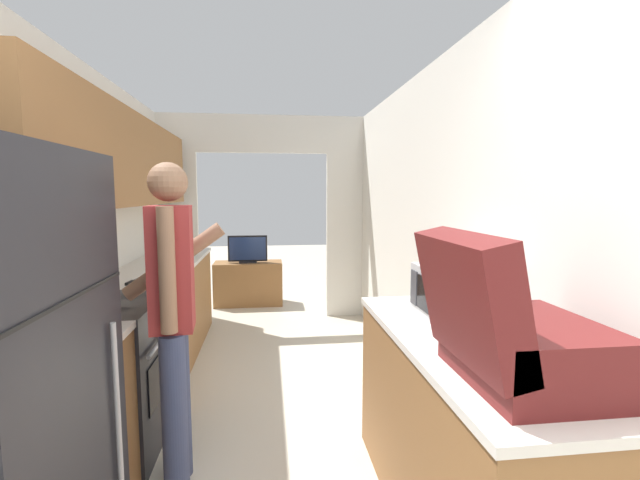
{
  "coord_description": "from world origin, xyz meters",
  "views": [
    {
      "loc": [
        0.05,
        -0.77,
        1.57
      ],
      "look_at": [
        0.42,
        2.22,
        1.24
      ],
      "focal_mm": 24.0,
      "sensor_mm": 36.0,
      "label": 1
    }
  ],
  "objects_px": {
    "range_oven": "(105,377)",
    "suitcase": "(508,332)",
    "microwave": "(458,293)",
    "knife": "(132,282)",
    "television": "(248,249)",
    "tv_cabinet": "(249,283)",
    "person": "(173,316)"
  },
  "relations": [
    {
      "from": "suitcase",
      "to": "microwave",
      "type": "height_order",
      "value": "suitcase"
    },
    {
      "from": "person",
      "to": "microwave",
      "type": "relative_size",
      "value": 3.89
    },
    {
      "from": "range_oven",
      "to": "television",
      "type": "distance_m",
      "value": 3.45
    },
    {
      "from": "range_oven",
      "to": "suitcase",
      "type": "relative_size",
      "value": 1.91
    },
    {
      "from": "television",
      "to": "knife",
      "type": "bearing_deg",
      "value": -104.31
    },
    {
      "from": "television",
      "to": "knife",
      "type": "relative_size",
      "value": 1.75
    },
    {
      "from": "person",
      "to": "knife",
      "type": "bearing_deg",
      "value": 22.03
    },
    {
      "from": "tv_cabinet",
      "to": "knife",
      "type": "distance_m",
      "value": 2.95
    },
    {
      "from": "range_oven",
      "to": "person",
      "type": "height_order",
      "value": "person"
    },
    {
      "from": "suitcase",
      "to": "television",
      "type": "height_order",
      "value": "suitcase"
    },
    {
      "from": "suitcase",
      "to": "television",
      "type": "relative_size",
      "value": 1.03
    },
    {
      "from": "suitcase",
      "to": "microwave",
      "type": "bearing_deg",
      "value": 77.07
    },
    {
      "from": "suitcase",
      "to": "tv_cabinet",
      "type": "xyz_separation_m",
      "value": [
        -1.09,
        4.67,
        -0.79
      ]
    },
    {
      "from": "range_oven",
      "to": "person",
      "type": "xyz_separation_m",
      "value": [
        0.49,
        -0.36,
        0.47
      ]
    },
    {
      "from": "range_oven",
      "to": "microwave",
      "type": "relative_size",
      "value": 2.39
    },
    {
      "from": "suitcase",
      "to": "knife",
      "type": "bearing_deg",
      "value": 133.72
    },
    {
      "from": "microwave",
      "to": "knife",
      "type": "xyz_separation_m",
      "value": [
        -1.97,
        1.12,
        -0.12
      ]
    },
    {
      "from": "suitcase",
      "to": "tv_cabinet",
      "type": "distance_m",
      "value": 4.86
    },
    {
      "from": "microwave",
      "to": "television",
      "type": "xyz_separation_m",
      "value": [
        -1.26,
        3.88,
        -0.26
      ]
    },
    {
      "from": "suitcase",
      "to": "television",
      "type": "xyz_separation_m",
      "value": [
        -1.09,
        4.63,
        -0.31
      ]
    },
    {
      "from": "knife",
      "to": "microwave",
      "type": "bearing_deg",
      "value": -21.9
    },
    {
      "from": "tv_cabinet",
      "to": "suitcase",
      "type": "bearing_deg",
      "value": -76.9
    },
    {
      "from": "range_oven",
      "to": "knife",
      "type": "distance_m",
      "value": 0.76
    },
    {
      "from": "range_oven",
      "to": "suitcase",
      "type": "bearing_deg",
      "value": -35.46
    },
    {
      "from": "range_oven",
      "to": "knife",
      "type": "xyz_separation_m",
      "value": [
        -0.0,
        0.6,
        0.46
      ]
    },
    {
      "from": "range_oven",
      "to": "tv_cabinet",
      "type": "bearing_deg",
      "value": 78.38
    },
    {
      "from": "range_oven",
      "to": "suitcase",
      "type": "xyz_separation_m",
      "value": [
        1.79,
        -1.27,
        0.63
      ]
    },
    {
      "from": "tv_cabinet",
      "to": "microwave",
      "type": "bearing_deg",
      "value": -72.15
    },
    {
      "from": "television",
      "to": "person",
      "type": "bearing_deg",
      "value": -93.3
    },
    {
      "from": "suitcase",
      "to": "knife",
      "type": "distance_m",
      "value": 2.6
    },
    {
      "from": "person",
      "to": "microwave",
      "type": "height_order",
      "value": "person"
    },
    {
      "from": "television",
      "to": "microwave",
      "type": "bearing_deg",
      "value": -71.97
    }
  ]
}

